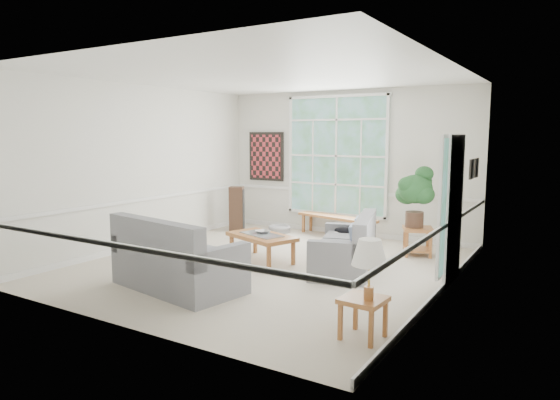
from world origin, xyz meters
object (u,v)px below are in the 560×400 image
Objects in this scene: loveseat_front at (179,252)px; loveseat_right at (344,243)px; end_table at (417,241)px; side_table at (363,318)px; coffee_table at (262,248)px.

loveseat_right is at bearing 61.46° from loveseat_front.
loveseat_right is at bearing -113.78° from end_table.
side_table is at bearing 3.76° from loveseat_front.
side_table is (2.81, -0.30, -0.28)m from loveseat_front.
loveseat_front is 4.21× the size of side_table.
loveseat_front is at bearing -122.46° from end_table.
loveseat_front is 2.84m from side_table.
end_table is 3.89m from side_table.
end_table reaches higher than side_table.
loveseat_right reaches higher than end_table.
coffee_table is at bearing -140.65° from end_table.
side_table is at bearing -77.57° from loveseat_right.
coffee_table is at bearing 95.04° from loveseat_front.
coffee_table is 2.41× the size of end_table.
loveseat_right is 3.26× the size of end_table.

